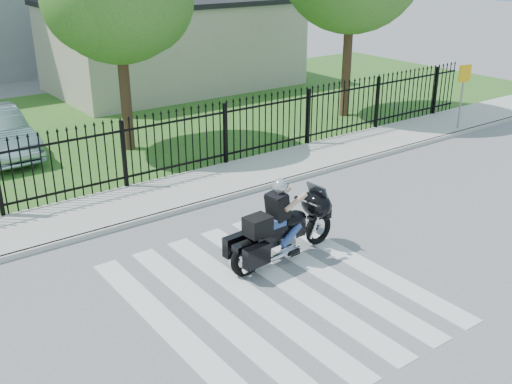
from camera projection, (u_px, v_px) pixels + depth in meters
ground at (273, 292)px, 10.63m from camera, size 120.00×120.00×0.00m
crosswalk at (273, 292)px, 10.62m from camera, size 5.00×5.50×0.01m
sidewalk at (145, 200)px, 14.33m from camera, size 40.00×2.00×0.12m
curb at (165, 214)px, 13.58m from camera, size 40.00×0.12×0.12m
grass_strip at (48, 134)px, 19.57m from camera, size 40.00×12.00×0.02m
iron_fence at (124, 156)px, 14.76m from camera, size 26.00×0.04×1.80m
building_low at (173, 46)px, 25.73m from camera, size 10.00×6.00×3.50m
building_low_roof at (171, 1)px, 25.03m from camera, size 10.20×6.20×0.20m
motorcycle_rider at (281, 226)px, 11.50m from camera, size 2.63×0.91×1.74m
traffic_sign at (463, 83)px, 19.32m from camera, size 0.45×0.16×2.09m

